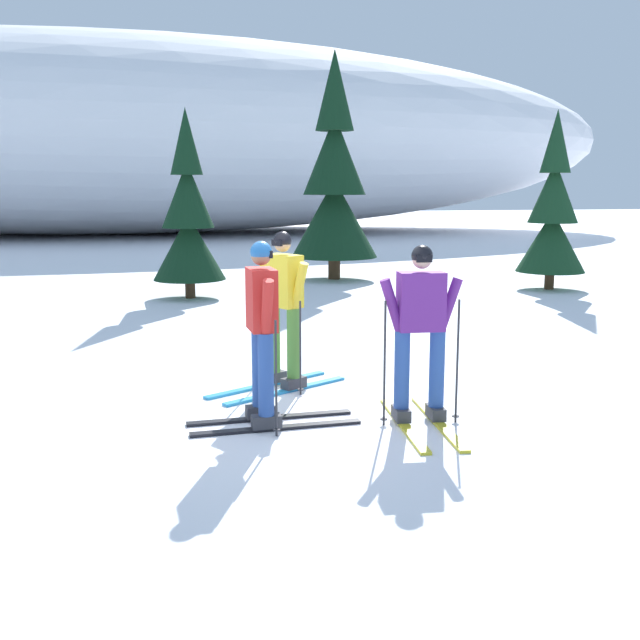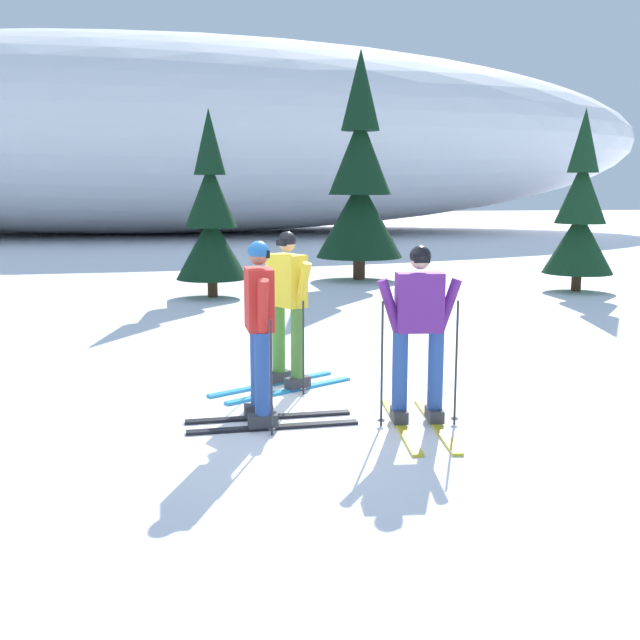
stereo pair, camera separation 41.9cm
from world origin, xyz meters
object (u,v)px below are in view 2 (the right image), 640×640
at_px(skier_yellow_jacket, 287,306).
at_px(pine_tree_center_right, 360,185).
at_px(skier_red_jacket, 260,330).
at_px(pine_tree_center_left, 211,220).
at_px(pine_tree_far_right, 580,216).
at_px(skier_purple_jacket, 419,331).

height_order(skier_yellow_jacket, pine_tree_center_right, pine_tree_center_right).
height_order(skier_red_jacket, pine_tree_center_left, pine_tree_center_left).
relative_size(skier_yellow_jacket, pine_tree_center_right, 0.33).
height_order(pine_tree_center_left, pine_tree_far_right, pine_tree_far_right).
relative_size(skier_yellow_jacket, pine_tree_far_right, 0.46).
height_order(skier_purple_jacket, skier_yellow_jacket, skier_yellow_jacket).
distance_m(skier_red_jacket, pine_tree_center_left, 8.78).
relative_size(skier_yellow_jacket, pine_tree_center_left, 0.47).
bearing_deg(skier_red_jacket, pine_tree_center_left, 92.38).
xyz_separation_m(skier_yellow_jacket, pine_tree_center_left, (-0.77, 7.40, 0.65)).
bearing_deg(pine_tree_center_right, pine_tree_center_left, -145.19).
distance_m(skier_red_jacket, skier_yellow_jacket, 1.40).
relative_size(skier_red_jacket, pine_tree_far_right, 0.45).
xyz_separation_m(pine_tree_center_left, pine_tree_center_right, (3.64, 2.53, 0.70)).
bearing_deg(skier_yellow_jacket, skier_red_jacket, -106.72).
relative_size(pine_tree_center_left, pine_tree_center_right, 0.70).
distance_m(skier_yellow_jacket, pine_tree_center_left, 7.47).
bearing_deg(skier_yellow_jacket, pine_tree_center_right, 73.88).
distance_m(skier_purple_jacket, pine_tree_center_left, 9.17).
bearing_deg(skier_yellow_jacket, pine_tree_far_right, 44.72).
bearing_deg(skier_red_jacket, pine_tree_center_right, 73.80).
xyz_separation_m(pine_tree_center_right, pine_tree_far_right, (4.32, -2.81, -0.66)).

